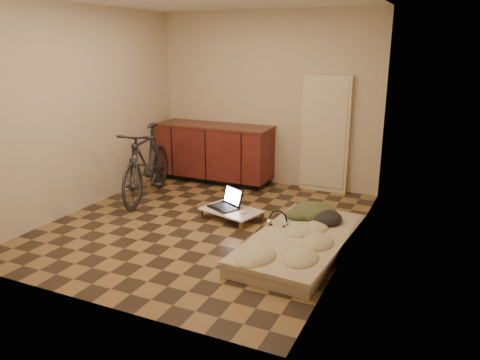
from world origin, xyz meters
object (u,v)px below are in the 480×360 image
at_px(futon, 301,243).
at_px(lap_desk, 231,211).
at_px(bicycle, 146,160).
at_px(laptop, 226,203).

distance_m(futon, lap_desk, 1.20).
bearing_deg(bicycle, futon, -31.47).
relative_size(bicycle, futon, 0.90).
distance_m(futon, laptop, 1.31).
xyz_separation_m(futon, lap_desk, (-1.08, 0.53, 0.02)).
bearing_deg(futon, bicycle, 166.91).
distance_m(lap_desk, laptop, 0.13).
relative_size(futon, lap_desk, 2.38).
bearing_deg(bicycle, lap_desk, -23.62).
xyz_separation_m(lap_desk, laptop, (-0.10, 0.05, 0.07)).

